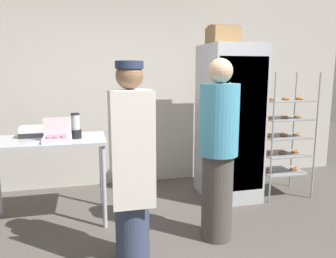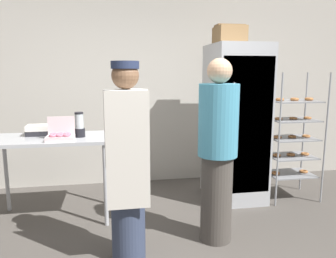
{
  "view_description": "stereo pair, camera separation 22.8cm",
  "coord_description": "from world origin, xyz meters",
  "px_view_note": "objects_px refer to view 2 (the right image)",
  "views": [
    {
      "loc": [
        -0.82,
        -2.33,
        1.62
      ],
      "look_at": [
        -0.05,
        0.75,
        1.07
      ],
      "focal_mm": 35.0,
      "sensor_mm": 36.0,
      "label": 1
    },
    {
      "loc": [
        -0.6,
        -2.37,
        1.62
      ],
      "look_at": [
        -0.05,
        0.75,
        1.07
      ],
      "focal_mm": 35.0,
      "sensor_mm": 36.0,
      "label": 2
    }
  ],
  "objects_px": {
    "binder_stack": "(41,130)",
    "cardboard_storage_box": "(230,35)",
    "blender_pitcher": "(79,126)",
    "refrigerator": "(235,123)",
    "baking_rack": "(292,137)",
    "donut_box": "(60,136)",
    "person_customer": "(218,151)",
    "person_baker": "(127,160)"
  },
  "relations": [
    {
      "from": "refrigerator",
      "to": "binder_stack",
      "type": "height_order",
      "value": "refrigerator"
    },
    {
      "from": "donut_box",
      "to": "blender_pitcher",
      "type": "bearing_deg",
      "value": 41.73
    },
    {
      "from": "binder_stack",
      "to": "person_customer",
      "type": "xyz_separation_m",
      "value": [
        1.75,
        -0.94,
        -0.09
      ]
    },
    {
      "from": "refrigerator",
      "to": "donut_box",
      "type": "height_order",
      "value": "refrigerator"
    },
    {
      "from": "cardboard_storage_box",
      "to": "person_baker",
      "type": "bearing_deg",
      "value": -135.72
    },
    {
      "from": "baking_rack",
      "to": "person_baker",
      "type": "height_order",
      "value": "person_baker"
    },
    {
      "from": "donut_box",
      "to": "person_baker",
      "type": "height_order",
      "value": "person_baker"
    },
    {
      "from": "baking_rack",
      "to": "person_baker",
      "type": "relative_size",
      "value": 0.95
    },
    {
      "from": "binder_stack",
      "to": "cardboard_storage_box",
      "type": "distance_m",
      "value": 2.51
    },
    {
      "from": "binder_stack",
      "to": "blender_pitcher",
      "type": "bearing_deg",
      "value": -23.85
    },
    {
      "from": "blender_pitcher",
      "to": "person_customer",
      "type": "height_order",
      "value": "person_customer"
    },
    {
      "from": "person_baker",
      "to": "donut_box",
      "type": "bearing_deg",
      "value": 129.9
    },
    {
      "from": "refrigerator",
      "to": "baking_rack",
      "type": "distance_m",
      "value": 0.75
    },
    {
      "from": "binder_stack",
      "to": "person_baker",
      "type": "xyz_separation_m",
      "value": [
        0.9,
        -1.12,
        -0.09
      ]
    },
    {
      "from": "binder_stack",
      "to": "person_customer",
      "type": "bearing_deg",
      "value": -28.28
    },
    {
      "from": "refrigerator",
      "to": "blender_pitcher",
      "type": "bearing_deg",
      "value": -171.78
    },
    {
      "from": "blender_pitcher",
      "to": "person_baker",
      "type": "distance_m",
      "value": 1.05
    },
    {
      "from": "refrigerator",
      "to": "person_customer",
      "type": "xyz_separation_m",
      "value": [
        -0.57,
        -1.02,
        -0.09
      ]
    },
    {
      "from": "donut_box",
      "to": "cardboard_storage_box",
      "type": "height_order",
      "value": "cardboard_storage_box"
    },
    {
      "from": "blender_pitcher",
      "to": "baking_rack",
      "type": "bearing_deg",
      "value": 3.26
    },
    {
      "from": "donut_box",
      "to": "blender_pitcher",
      "type": "height_order",
      "value": "blender_pitcher"
    },
    {
      "from": "refrigerator",
      "to": "person_baker",
      "type": "distance_m",
      "value": 1.87
    },
    {
      "from": "refrigerator",
      "to": "binder_stack",
      "type": "distance_m",
      "value": 2.33
    },
    {
      "from": "donut_box",
      "to": "binder_stack",
      "type": "xyz_separation_m",
      "value": [
        -0.26,
        0.35,
        0.01
      ]
    },
    {
      "from": "binder_stack",
      "to": "refrigerator",
      "type": "bearing_deg",
      "value": 2.0
    },
    {
      "from": "person_baker",
      "to": "refrigerator",
      "type": "bearing_deg",
      "value": 40.21
    },
    {
      "from": "donut_box",
      "to": "person_baker",
      "type": "xyz_separation_m",
      "value": [
        0.64,
        -0.77,
        -0.08
      ]
    },
    {
      "from": "baking_rack",
      "to": "person_customer",
      "type": "distance_m",
      "value": 1.58
    },
    {
      "from": "blender_pitcher",
      "to": "refrigerator",
      "type": "bearing_deg",
      "value": 8.22
    },
    {
      "from": "baking_rack",
      "to": "binder_stack",
      "type": "relative_size",
      "value": 5.09
    },
    {
      "from": "donut_box",
      "to": "person_baker",
      "type": "bearing_deg",
      "value": -50.1
    },
    {
      "from": "refrigerator",
      "to": "baking_rack",
      "type": "bearing_deg",
      "value": -9.8
    },
    {
      "from": "blender_pitcher",
      "to": "binder_stack",
      "type": "distance_m",
      "value": 0.48
    },
    {
      "from": "blender_pitcher",
      "to": "cardboard_storage_box",
      "type": "distance_m",
      "value": 2.13
    },
    {
      "from": "person_baker",
      "to": "person_customer",
      "type": "height_order",
      "value": "person_customer"
    },
    {
      "from": "baking_rack",
      "to": "donut_box",
      "type": "distance_m",
      "value": 2.81
    },
    {
      "from": "binder_stack",
      "to": "person_baker",
      "type": "height_order",
      "value": "person_baker"
    },
    {
      "from": "person_customer",
      "to": "baking_rack",
      "type": "bearing_deg",
      "value": 34.83
    },
    {
      "from": "refrigerator",
      "to": "person_baker",
      "type": "height_order",
      "value": "refrigerator"
    },
    {
      "from": "blender_pitcher",
      "to": "person_baker",
      "type": "height_order",
      "value": "person_baker"
    },
    {
      "from": "binder_stack",
      "to": "person_customer",
      "type": "distance_m",
      "value": 1.99
    },
    {
      "from": "baking_rack",
      "to": "cardboard_storage_box",
      "type": "xyz_separation_m",
      "value": [
        -0.79,
        0.24,
        1.27
      ]
    }
  ]
}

